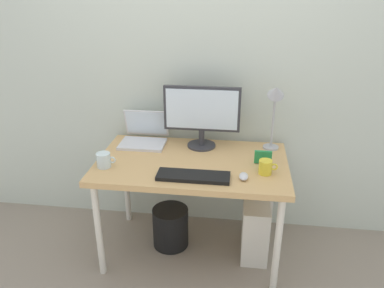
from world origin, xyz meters
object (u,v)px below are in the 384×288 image
desk (192,169)px  coffee_mug (266,167)px  monitor (202,113)px  desk_lamp (275,102)px  wastebasket (171,227)px  photo_frame (263,157)px  glass_cup (104,160)px  keyboard (193,176)px  laptop (144,135)px  mouse (244,176)px  computer_tower (255,227)px

desk → coffee_mug: 0.50m
monitor → desk_lamp: (0.49, 0.00, 0.10)m
wastebasket → photo_frame: bearing=-2.7°
coffee_mug → glass_cup: (-1.01, -0.04, 0.00)m
keyboard → desk_lamp: bearing=44.2°
desk_lamp → photo_frame: bearing=-106.2°
laptop → keyboard: laptop is taller
glass_cup → wastebasket: size_ratio=0.41×
glass_cup → wastebasket: (0.38, 0.20, -0.62)m
desk_lamp → glass_cup: bearing=-159.4°
monitor → photo_frame: 0.52m
desk_lamp → keyboard: 0.76m
photo_frame → keyboard: bearing=-149.7°
keyboard → monitor: bearing=90.2°
keyboard → glass_cup: bearing=172.9°
desk_lamp → mouse: bearing=-112.7°
mouse → wastebasket: bearing=153.8°
laptop → mouse: (0.72, -0.46, -0.04)m
coffee_mug → wastebasket: 0.90m
desk_lamp → computer_tower: size_ratio=1.17×
desk_lamp → wastebasket: 1.17m
laptop → glass_cup: size_ratio=2.59×
mouse → wastebasket: (-0.50, 0.25, -0.59)m
keyboard → wastebasket: size_ratio=1.47×
photo_frame → wastebasket: bearing=177.3°
desk → keyboard: bearing=-80.6°
desk → photo_frame: bearing=1.7°
monitor → coffee_mug: monitor is taller
desk_lamp → glass_cup: desk_lamp is taller
laptop → computer_tower: bearing=-14.9°
wastebasket → laptop: bearing=135.6°
glass_cup → wastebasket: 0.75m
desk → mouse: mouse is taller
laptop → desk_lamp: 0.96m
mouse → desk: bearing=148.8°
mouse → photo_frame: photo_frame is taller
coffee_mug → glass_cup: glass_cup is taller
coffee_mug → photo_frame: photo_frame is taller
keyboard → wastebasket: bearing=126.4°
monitor → photo_frame: monitor is taller
desk_lamp → mouse: 0.59m
desk_lamp → photo_frame: size_ratio=4.46×
desk_lamp → coffee_mug: size_ratio=4.20×
desk → glass_cup: size_ratio=10.10×
desk → monitor: monitor is taller
glass_cup → computer_tower: glass_cup is taller
laptop → coffee_mug: (0.85, -0.38, -0.01)m
desk → photo_frame: photo_frame is taller
coffee_mug → laptop: bearing=156.1°
laptop → computer_tower: (0.83, -0.22, -0.57)m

